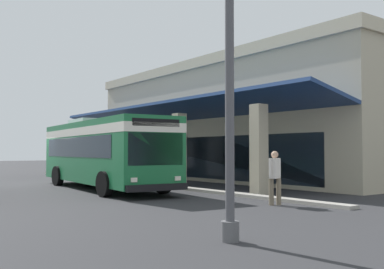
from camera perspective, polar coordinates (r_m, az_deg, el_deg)
ground at (r=29.48m, az=-2.99°, el=-5.55°), size 120.00×120.00×0.00m
curb_strip at (r=24.84m, az=-7.48°, el=-6.04°), size 27.24×0.50×0.12m
plaza_building at (r=30.71m, az=8.43°, el=1.44°), size 23.00×14.73×7.32m
transit_bus at (r=21.58m, az=-11.27°, el=-1.86°), size 11.39×3.55×3.34m
pedestrian at (r=15.05m, az=10.47°, el=-4.99°), size 0.41×0.69×1.77m
potted_palm at (r=28.51m, az=-9.19°, el=-4.32°), size 1.70×1.63×2.69m
lot_light_pole at (r=9.15m, az=4.77°, el=11.79°), size 0.60×0.60×7.41m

